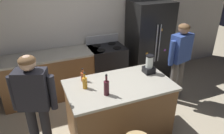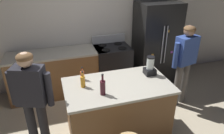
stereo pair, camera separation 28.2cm
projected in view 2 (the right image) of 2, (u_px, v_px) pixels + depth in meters
name	position (u px, v px, depth m)	size (l,w,h in m)	color
ground_plane	(117.00, 133.00, 3.64)	(14.00, 14.00, 0.00)	beige
back_wall	(90.00, 25.00, 4.71)	(8.00, 0.10, 2.70)	silver
kitchen_island	(117.00, 110.00, 3.43)	(1.61, 0.92, 0.96)	brown
back_counter_run	(59.00, 73.00, 4.55)	(2.00, 0.64, 0.96)	brown
refrigerator	(156.00, 44.00, 4.88)	(0.90, 0.73, 1.86)	black
stove_range	(112.00, 66.00, 4.83)	(0.76, 0.65, 1.14)	black
person_by_island_left	(32.00, 96.00, 2.88)	(0.58, 0.35, 1.63)	#26262B
person_by_sink_right	(185.00, 59.00, 3.98)	(0.60, 0.30, 1.63)	#66605B
blender_appliance	(150.00, 67.00, 3.45)	(0.17, 0.17, 0.31)	black
bottle_wine	(103.00, 87.00, 2.93)	(0.08, 0.08, 0.32)	#471923
bottle_cooking_sauce	(82.00, 75.00, 3.31)	(0.06, 0.06, 0.22)	#B24C26
bottle_soda	(83.00, 81.00, 3.12)	(0.07, 0.07, 0.26)	orange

